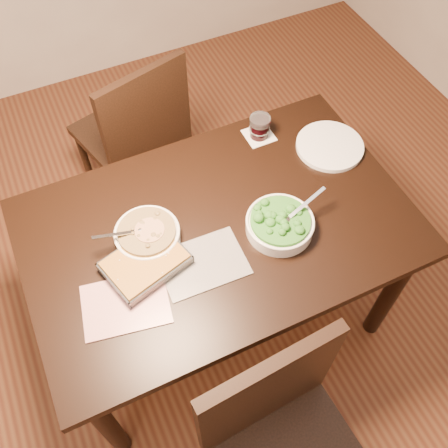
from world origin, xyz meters
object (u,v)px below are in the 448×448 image
object	(u,v)px
dinner_plate	(330,146)
stew_bowl	(147,235)
chair_near	(283,443)
chair_far	(137,132)
baking_dish	(145,263)
wine_tumbler	(260,126)
table	(219,239)
broccoli_bowl	(280,224)

from	to	relation	value
dinner_plate	stew_bowl	bearing A→B (deg)	-172.62
chair_near	chair_far	world-z (taller)	chair_near
chair_near	chair_far	size ratio (longest dim) A/B	1.04
baking_dish	wine_tumbler	size ratio (longest dim) A/B	3.29
table	broccoli_bowl	bearing A→B (deg)	-29.57
dinner_plate	table	bearing A→B (deg)	-164.54
table	dinner_plate	xyz separation A→B (m)	(0.57, 0.16, 0.10)
stew_bowl	table	bearing A→B (deg)	-11.27
baking_dish	chair_near	distance (m)	0.73
baking_dish	chair_far	size ratio (longest dim) A/B	0.33
baking_dish	chair_far	distance (m)	0.91
broccoli_bowl	chair_far	distance (m)	0.97
broccoli_bowl	wine_tumbler	xyz separation A→B (m)	(0.15, 0.45, 0.02)
table	wine_tumbler	xyz separation A→B (m)	(0.34, 0.34, 0.15)
table	stew_bowl	xyz separation A→B (m)	(-0.25, 0.05, 0.13)
broccoli_bowl	chair_far	size ratio (longest dim) A/B	0.29
baking_dish	wine_tumbler	world-z (taller)	wine_tumbler
stew_bowl	dinner_plate	world-z (taller)	stew_bowl
table	wine_tumbler	size ratio (longest dim) A/B	14.75
broccoli_bowl	dinner_plate	distance (m)	0.46
wine_tumbler	chair_near	distance (m)	1.18
chair_near	chair_far	xyz separation A→B (m)	(0.04, 1.51, -0.02)
table	chair_far	size ratio (longest dim) A/B	1.48
table	baking_dish	bearing A→B (deg)	-170.40
table	chair_far	distance (m)	0.81
broccoli_bowl	chair_near	distance (m)	0.72
wine_tumbler	chair_far	size ratio (longest dim) A/B	0.10
stew_bowl	dinner_plate	size ratio (longest dim) A/B	0.95
stew_bowl	dinner_plate	bearing A→B (deg)	7.38
chair_far	stew_bowl	bearing A→B (deg)	60.47
broccoli_bowl	chair_far	bearing A→B (deg)	105.89
stew_bowl	baking_dish	bearing A→B (deg)	-114.06
baking_dish	dinner_plate	world-z (taller)	baking_dish
table	chair_near	size ratio (longest dim) A/B	1.43
broccoli_bowl	baking_dish	size ratio (longest dim) A/B	0.89
wine_tumbler	table	bearing A→B (deg)	-135.01
table	stew_bowl	bearing A→B (deg)	168.73
chair_near	broccoli_bowl	bearing A→B (deg)	60.25
broccoli_bowl	dinner_plate	bearing A→B (deg)	35.02
chair_near	table	bearing A→B (deg)	77.62
wine_tumbler	chair_near	xyz separation A→B (m)	(-0.45, -1.06, -0.25)
baking_dish	chair_far	world-z (taller)	chair_far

